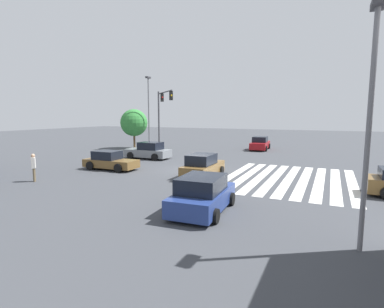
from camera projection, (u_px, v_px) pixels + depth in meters
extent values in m
plane|color=#3D3F44|center=(192.00, 171.00, 23.15)|extent=(138.28, 138.28, 0.00)
cube|color=silver|center=(353.00, 185.00, 18.54)|extent=(10.63, 0.60, 0.01)
cube|color=silver|center=(336.00, 183.00, 18.94)|extent=(10.63, 0.60, 0.01)
cube|color=silver|center=(319.00, 182.00, 19.34)|extent=(10.63, 0.60, 0.01)
cube|color=silver|center=(304.00, 180.00, 19.74)|extent=(10.63, 0.60, 0.01)
cube|color=silver|center=(289.00, 179.00, 20.13)|extent=(10.63, 0.60, 0.01)
cube|color=silver|center=(274.00, 178.00, 20.53)|extent=(10.63, 0.60, 0.01)
cube|color=silver|center=(261.00, 177.00, 20.93)|extent=(10.63, 0.60, 0.01)
cube|color=silver|center=(247.00, 175.00, 21.33)|extent=(10.63, 0.60, 0.01)
cube|color=silver|center=(234.00, 174.00, 21.73)|extent=(10.63, 0.60, 0.01)
cylinder|color=#47474C|center=(159.00, 123.00, 32.53)|extent=(0.18, 0.18, 6.78)
cylinder|color=#47474C|center=(165.00, 92.00, 29.73)|extent=(3.71, 3.71, 0.12)
cube|color=black|center=(162.00, 98.00, 30.75)|extent=(0.40, 0.40, 0.84)
sphere|color=red|center=(162.00, 97.00, 30.60)|extent=(0.16, 0.16, 0.16)
cube|color=black|center=(171.00, 96.00, 27.65)|extent=(0.40, 0.40, 0.84)
sphere|color=gold|center=(172.00, 95.00, 27.50)|extent=(0.16, 0.16, 0.16)
cube|color=gray|center=(148.00, 153.00, 29.55)|extent=(1.91, 4.51, 0.73)
cube|color=black|center=(151.00, 146.00, 29.31)|extent=(1.71, 2.11, 0.72)
cylinder|color=black|center=(130.00, 155.00, 29.28)|extent=(0.23, 0.69, 0.69)
cylinder|color=black|center=(141.00, 153.00, 31.01)|extent=(0.23, 0.69, 0.69)
cylinder|color=black|center=(155.00, 157.00, 28.13)|extent=(0.23, 0.69, 0.69)
cylinder|color=black|center=(165.00, 155.00, 29.87)|extent=(0.23, 0.69, 0.69)
cube|color=brown|center=(203.00, 169.00, 20.80)|extent=(4.28, 1.81, 0.77)
cube|color=black|center=(201.00, 159.00, 20.41)|extent=(2.18, 1.60, 0.70)
cylinder|color=black|center=(199.00, 169.00, 22.39)|extent=(0.61, 0.23, 0.61)
cylinder|color=black|center=(221.00, 170.00, 21.66)|extent=(0.61, 0.23, 0.61)
cylinder|color=black|center=(183.00, 175.00, 20.00)|extent=(0.61, 0.23, 0.61)
cylinder|color=black|center=(208.00, 177.00, 19.28)|extent=(0.61, 0.23, 0.61)
cylinder|color=black|center=(382.00, 185.00, 16.92)|extent=(0.23, 0.68, 0.68)
cube|color=navy|center=(203.00, 199.00, 13.41)|extent=(4.34, 2.20, 0.77)
cube|color=black|center=(202.00, 184.00, 13.17)|extent=(2.42, 1.89, 0.69)
cylinder|color=black|center=(193.00, 195.00, 15.02)|extent=(0.62, 0.26, 0.61)
cylinder|color=black|center=(231.00, 199.00, 14.30)|extent=(0.62, 0.26, 0.61)
cylinder|color=black|center=(170.00, 210.00, 12.60)|extent=(0.62, 0.26, 0.61)
cylinder|color=black|center=(215.00, 216.00, 11.88)|extent=(0.62, 0.26, 0.61)
cube|color=brown|center=(111.00, 163.00, 23.65)|extent=(1.79, 4.38, 0.61)
cube|color=black|center=(107.00, 155.00, 23.71)|extent=(1.56, 2.01, 0.67)
cylinder|color=black|center=(132.00, 165.00, 23.92)|extent=(0.24, 0.68, 0.67)
cylinder|color=black|center=(118.00, 168.00, 22.35)|extent=(0.24, 0.68, 0.67)
cylinder|color=black|center=(105.00, 163.00, 24.99)|extent=(0.24, 0.68, 0.67)
cylinder|color=black|center=(90.00, 166.00, 23.42)|extent=(0.24, 0.68, 0.67)
cube|color=maroon|center=(260.00, 145.00, 37.01)|extent=(4.89, 2.13, 0.78)
cube|color=black|center=(260.00, 139.00, 36.85)|extent=(2.28, 1.78, 0.67)
cylinder|color=black|center=(254.00, 146.00, 38.75)|extent=(0.68, 0.26, 0.67)
cylinder|color=black|center=(269.00, 146.00, 38.08)|extent=(0.68, 0.26, 0.67)
cylinder|color=black|center=(250.00, 148.00, 36.01)|extent=(0.68, 0.26, 0.67)
cylinder|color=black|center=(266.00, 149.00, 35.34)|extent=(0.68, 0.26, 0.67)
cylinder|color=brown|center=(34.00, 175.00, 19.44)|extent=(0.14, 0.14, 0.88)
cylinder|color=brown|center=(34.00, 175.00, 19.29)|extent=(0.14, 0.14, 0.88)
cube|color=beige|center=(33.00, 163.00, 19.26)|extent=(0.41, 0.41, 0.70)
sphere|color=tan|center=(33.00, 156.00, 19.20)|extent=(0.24, 0.24, 0.24)
cylinder|color=slate|center=(368.00, 135.00, 9.07)|extent=(0.16, 0.16, 7.37)
cube|color=#333338|center=(378.00, 3.00, 8.57)|extent=(0.80, 0.36, 0.20)
cylinder|color=slate|center=(149.00, 114.00, 37.27)|extent=(0.16, 0.16, 8.74)
cube|color=#333338|center=(148.00, 77.00, 36.69)|extent=(0.80, 0.36, 0.20)
cylinder|color=brown|center=(134.00, 141.00, 38.55)|extent=(0.26, 0.26, 1.83)
sphere|color=#337F38|center=(134.00, 123.00, 38.24)|extent=(3.45, 3.45, 3.45)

